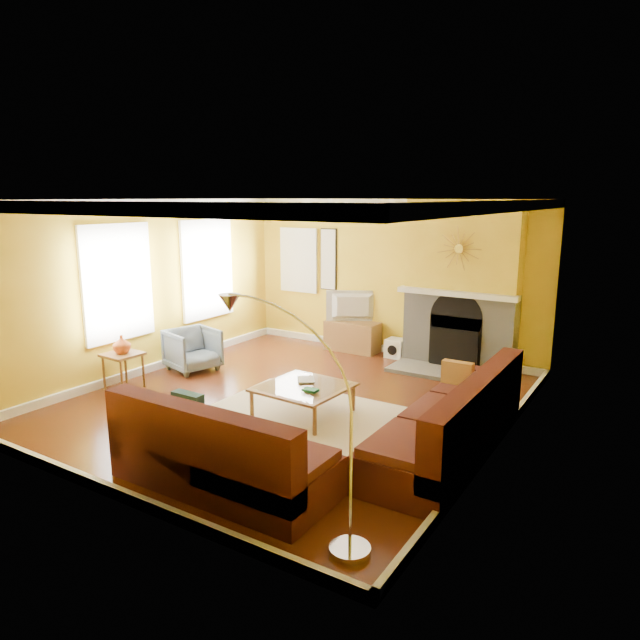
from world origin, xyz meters
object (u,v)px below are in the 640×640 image
Objects in this scene: media_console at (352,336)px; armchair at (193,350)px; side_table at (124,371)px; arc_lamp at (293,423)px; coffee_table at (304,401)px; sectional_sofa at (338,406)px.

armchair is at bearing -123.69° from media_console.
arc_lamp reaches higher than side_table.
arc_lamp is (1.37, -2.20, 0.77)m from coffee_table.
arc_lamp is at bearing -58.06° from coffee_table.
armchair is at bearing 160.56° from sectional_sofa.
coffee_table is at bearing 147.99° from sectional_sofa.
armchair is (-3.40, 1.20, -0.11)m from sectional_sofa.
arc_lamp is at bearing -110.52° from armchair.
sectional_sofa is 4.03m from media_console.
armchair reaches higher than side_table.
side_table is (-1.80, -3.60, -0.00)m from media_console.
side_table reaches higher than coffee_table.
media_console is at bearing 116.57° from sectional_sofa.
media_console is 4.02m from side_table.
sectional_sofa is 1.87m from arc_lamp.
side_table is (-0.20, -1.20, -0.07)m from armchair.
coffee_table is 2.84m from side_table.
armchair reaches higher than media_console.
coffee_table is at bearing -72.12° from media_console.
arc_lamp reaches higher than media_console.
arc_lamp reaches higher than armchair.
sectional_sofa is at bearing 108.59° from arc_lamp.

